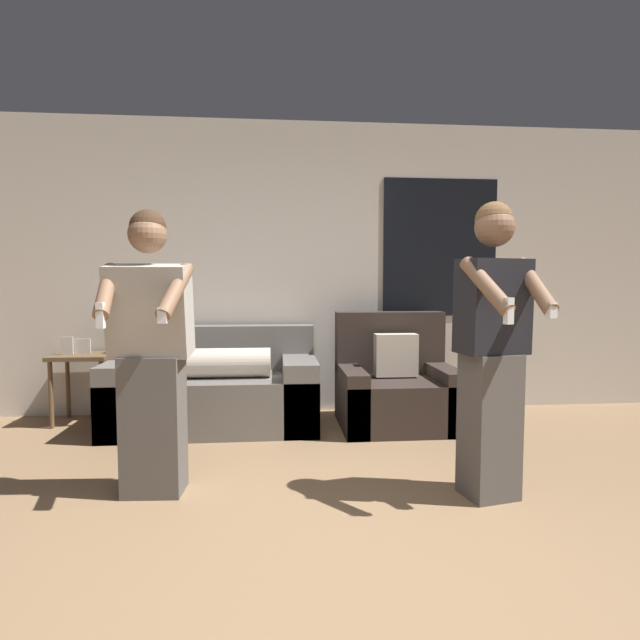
# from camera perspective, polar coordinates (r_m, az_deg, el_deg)

# --- Properties ---
(ground_plane) EXTENTS (14.00, 14.00, 0.00)m
(ground_plane) POSITION_cam_1_polar(r_m,az_deg,el_deg) (2.06, 2.73, -31.42)
(ground_plane) COLOR #846647
(wall_back) EXTENTS (6.94, 0.07, 2.70)m
(wall_back) POSITION_cam_1_polar(r_m,az_deg,el_deg) (4.72, -2.05, 5.95)
(wall_back) COLOR silver
(wall_back) RESTS_ON ground_plane
(couch) EXTENTS (1.70, 0.87, 0.83)m
(couch) POSITION_cam_1_polar(r_m,az_deg,el_deg) (4.35, -11.88, -7.83)
(couch) COLOR slate
(couch) RESTS_ON ground_plane
(armchair) EXTENTS (0.96, 0.81, 0.95)m
(armchair) POSITION_cam_1_polar(r_m,az_deg,el_deg) (4.34, 8.62, -7.71)
(armchair) COLOR #332823
(armchair) RESTS_ON ground_plane
(side_table) EXTENTS (0.49, 0.42, 0.75)m
(side_table) POSITION_cam_1_polar(r_m,az_deg,el_deg) (4.79, -25.46, -4.64)
(side_table) COLOR brown
(side_table) RESTS_ON ground_plane
(person_left) EXTENTS (0.50, 0.49, 1.61)m
(person_left) POSITION_cam_1_polar(r_m,az_deg,el_deg) (2.97, -18.74, -3.70)
(person_left) COLOR #56514C
(person_left) RESTS_ON ground_plane
(person_right) EXTENTS (0.44, 0.51, 1.65)m
(person_right) POSITION_cam_1_polar(r_m,az_deg,el_deg) (2.93, 19.08, -2.93)
(person_right) COLOR #56514C
(person_right) RESTS_ON ground_plane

